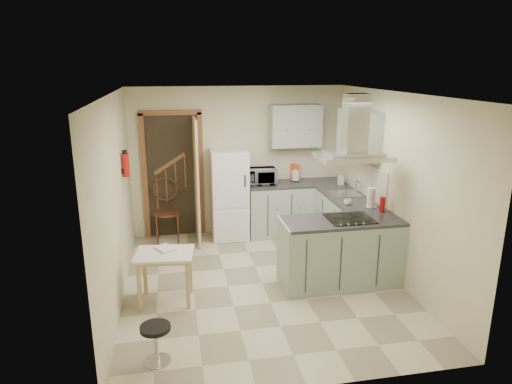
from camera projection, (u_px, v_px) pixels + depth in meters
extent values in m
plane|color=beige|center=(262.00, 283.00, 6.13)|extent=(4.20, 4.20, 0.00)
plane|color=silver|center=(263.00, 94.00, 5.46)|extent=(4.20, 4.20, 0.00)
plane|color=beige|center=(238.00, 161.00, 7.78)|extent=(3.60, 0.00, 3.60)
plane|color=beige|center=(116.00, 201.00, 5.47)|extent=(0.00, 4.20, 4.20)
plane|color=beige|center=(394.00, 187.00, 6.12)|extent=(0.00, 4.20, 4.20)
cube|color=brown|center=(173.00, 175.00, 7.61)|extent=(1.10, 0.12, 2.10)
cube|color=white|center=(229.00, 194.00, 7.60)|extent=(0.60, 0.60, 1.50)
cube|color=#9EB2A0|center=(279.00, 209.00, 7.83)|extent=(1.08, 0.60, 0.90)
cube|color=#9EB2A0|center=(339.00, 218.00, 7.34)|extent=(0.60, 1.95, 0.90)
cube|color=beige|center=(292.00, 165.00, 7.97)|extent=(1.68, 0.02, 0.50)
cube|color=#9EB2A0|center=(295.00, 126.00, 7.62)|extent=(0.85, 0.35, 0.70)
cube|color=#9EB2A0|center=(359.00, 134.00, 6.73)|extent=(0.35, 0.90, 0.70)
cube|color=#9EB2A0|center=(341.00, 252.00, 6.02)|extent=(1.55, 0.65, 0.90)
cube|color=black|center=(350.00, 219.00, 5.92)|extent=(0.58, 0.50, 0.01)
cube|color=silver|center=(353.00, 157.00, 5.70)|extent=(0.90, 0.55, 0.10)
cube|color=silver|center=(345.00, 194.00, 7.05)|extent=(0.45, 0.40, 0.01)
cylinder|color=#B2140F|center=(126.00, 165.00, 6.27)|extent=(0.10, 0.10, 0.32)
cube|color=tan|center=(166.00, 277.00, 5.58)|extent=(0.75, 0.60, 0.65)
cube|color=#452B17|center=(167.00, 213.00, 7.50)|extent=(0.43, 0.43, 0.95)
cylinder|color=black|center=(156.00, 344.00, 4.46)|extent=(0.36, 0.36, 0.40)
imported|color=black|center=(262.00, 176.00, 7.63)|extent=(0.49, 0.34, 0.27)
cylinder|color=silver|center=(296.00, 175.00, 7.81)|extent=(0.19, 0.19, 0.21)
cube|color=#E8521B|center=(295.00, 172.00, 7.92)|extent=(0.13, 0.19, 0.27)
imported|color=silver|center=(341.00, 179.00, 7.58)|extent=(0.11, 0.11, 0.21)
cylinder|color=silver|center=(371.00, 197.00, 6.37)|extent=(0.15, 0.15, 0.29)
imported|color=silver|center=(348.00, 202.00, 6.50)|extent=(0.14, 0.14, 0.08)
cylinder|color=#A20D11|center=(382.00, 205.00, 6.17)|extent=(0.09, 0.09, 0.21)
imported|color=maroon|center=(158.00, 247.00, 5.53)|extent=(0.29, 0.32, 0.11)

